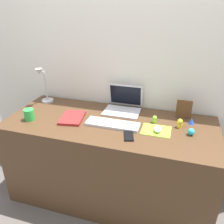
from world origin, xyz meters
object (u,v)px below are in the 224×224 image
object	(u,v)px
toy_figurine_cyan	(191,132)
toy_figurine_lime	(155,119)
laptop	(123,104)
toy_figurine_blue	(192,121)
coffee_mug	(29,115)
cell_phone	(129,136)
picture_frame	(184,109)
mouse	(158,129)
desk_lamp	(44,87)
toy_figurine_yellow	(180,123)
notebook_pad	(72,118)
keyboard	(112,124)

from	to	relation	value
toy_figurine_cyan	toy_figurine_lime	xyz separation A→B (m)	(-0.27, 0.11, 0.01)
laptop	toy_figurine_blue	bearing A→B (deg)	-9.44
toy_figurine_blue	coffee_mug	bearing A→B (deg)	-166.44
cell_phone	picture_frame	distance (m)	0.55
mouse	toy_figurine_lime	xyz separation A→B (m)	(-0.04, 0.13, 0.01)
desk_lamp	toy_figurine_cyan	size ratio (longest dim) A/B	6.63
cell_phone	toy_figurine_yellow	world-z (taller)	toy_figurine_yellow
notebook_pad	toy_figurine_lime	size ratio (longest dim) A/B	4.02
toy_figurine_yellow	laptop	bearing A→B (deg)	159.74
laptop	picture_frame	size ratio (longest dim) A/B	2.00
picture_frame	toy_figurine_lime	distance (m)	0.26
mouse	cell_phone	distance (m)	0.23
laptop	keyboard	size ratio (longest dim) A/B	0.73
toy_figurine_lime	toy_figurine_yellow	world-z (taller)	toy_figurine_yellow
cell_phone	desk_lamp	size ratio (longest dim) A/B	0.37
laptop	coffee_mug	xyz separation A→B (m)	(-0.67, -0.39, -0.01)
toy_figurine_cyan	laptop	bearing A→B (deg)	154.59
keyboard	toy_figurine_cyan	size ratio (longest dim) A/B	7.94
notebook_pad	toy_figurine_yellow	bearing A→B (deg)	-2.50
laptop	toy_figurine_cyan	xyz separation A→B (m)	(0.56, -0.27, -0.03)
mouse	coffee_mug	bearing A→B (deg)	-173.87
picture_frame	laptop	bearing A→B (deg)	179.76
coffee_mug	toy_figurine_lime	size ratio (longest dim) A/B	1.50
toy_figurine_yellow	desk_lamp	bearing A→B (deg)	174.28
coffee_mug	toy_figurine_yellow	size ratio (longest dim) A/B	1.27
desk_lamp	toy_figurine_yellow	distance (m)	1.22
laptop	notebook_pad	xyz separation A→B (m)	(-0.35, -0.28, -0.04)
toy_figurine_cyan	notebook_pad	bearing A→B (deg)	-178.93
coffee_mug	keyboard	bearing A→B (deg)	8.76
desk_lamp	picture_frame	bearing A→B (deg)	2.48
laptop	cell_phone	world-z (taller)	laptop
mouse	toy_figurine_blue	world-z (taller)	toy_figurine_blue
coffee_mug	toy_figurine_blue	xyz separation A→B (m)	(1.24, 0.30, -0.02)
laptop	desk_lamp	bearing A→B (deg)	-175.67
toy_figurine_cyan	toy_figurine_yellow	size ratio (longest dim) A/B	0.73
toy_figurine_yellow	toy_figurine_blue	xyz separation A→B (m)	(0.09, 0.08, -0.01)
cell_phone	picture_frame	bearing A→B (deg)	33.15
laptop	toy_figurine_yellow	bearing A→B (deg)	-20.26
laptop	mouse	xyz separation A→B (m)	(0.33, -0.28, -0.03)
desk_lamp	toy_figurine_blue	xyz separation A→B (m)	(1.30, -0.04, -0.14)
mouse	cell_phone	size ratio (longest dim) A/B	0.75
notebook_pad	picture_frame	size ratio (longest dim) A/B	1.60
cell_phone	toy_figurine_lime	world-z (taller)	toy_figurine_lime
notebook_pad	coffee_mug	bearing A→B (deg)	-170.97
laptop	toy_figurine_yellow	world-z (taller)	laptop
keyboard	desk_lamp	xyz separation A→B (m)	(-0.72, 0.23, 0.15)
toy_figurine_cyan	toy_figurine_yellow	world-z (taller)	toy_figurine_yellow
coffee_mug	toy_figurine_cyan	world-z (taller)	coffee_mug
keyboard	mouse	size ratio (longest dim) A/B	4.27
keyboard	mouse	bearing A→B (deg)	0.95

